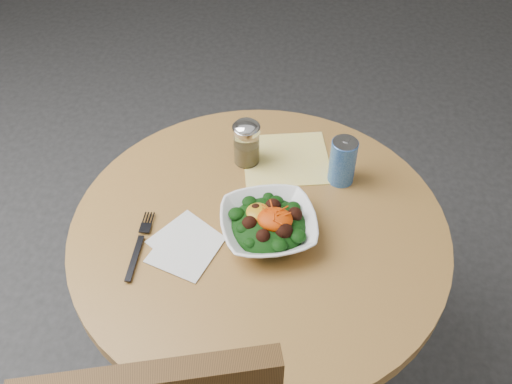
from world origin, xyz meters
TOP-DOWN VIEW (x-y plane):
  - ground at (0.00, 0.00)m, footprint 6.00×6.00m
  - table at (0.00, 0.00)m, footprint 0.90×0.90m
  - cloth_napkin at (0.04, 0.24)m, footprint 0.26×0.25m
  - paper_napkins at (-0.16, -0.09)m, footprint 0.19×0.21m
  - salad_bowl at (0.02, -0.02)m, footprint 0.28×0.28m
  - fork at (-0.26, -0.09)m, footprint 0.03×0.20m
  - spice_shaker at (-0.06, 0.22)m, footprint 0.07×0.07m
  - beverage_can at (0.19, 0.18)m, footprint 0.07×0.07m

SIDE VIEW (x-z plane):
  - ground at x=0.00m, z-range 0.00..0.00m
  - table at x=0.00m, z-range 0.18..0.93m
  - cloth_napkin at x=0.04m, z-range 0.75..0.75m
  - paper_napkins at x=-0.16m, z-range 0.75..0.75m
  - fork at x=-0.26m, z-range 0.75..0.76m
  - salad_bowl at x=0.02m, z-range 0.74..0.82m
  - beverage_can at x=0.19m, z-range 0.75..0.88m
  - spice_shaker at x=-0.06m, z-range 0.75..0.88m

